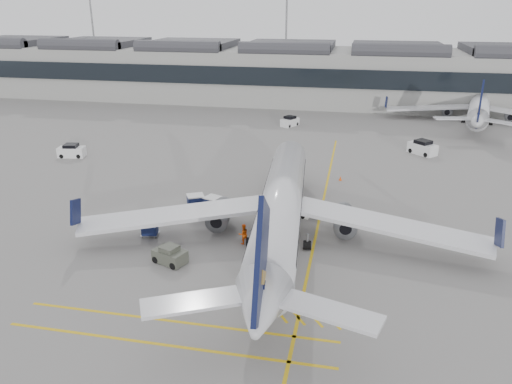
% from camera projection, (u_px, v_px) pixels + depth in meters
% --- Properties ---
extents(ground, '(220.00, 220.00, 0.00)m').
position_uv_depth(ground, '(196.00, 252.00, 43.52)').
color(ground, gray).
rests_on(ground, ground).
extents(terminal, '(200.00, 20.45, 12.40)m').
position_uv_depth(terminal, '(299.00, 73.00, 107.11)').
color(terminal, '#9E9E99').
rests_on(terminal, ground).
extents(light_masts, '(113.00, 0.60, 25.45)m').
position_uv_depth(light_masts, '(300.00, 28.00, 117.31)').
color(light_masts, slate).
rests_on(light_masts, ground).
extents(apron_markings, '(0.25, 60.00, 0.01)m').
position_uv_depth(apron_markings, '(320.00, 216.00, 50.78)').
color(apron_markings, gold).
rests_on(apron_markings, ground).
extents(airliner_main, '(36.37, 39.87, 10.60)m').
position_uv_depth(airliner_main, '(281.00, 207.00, 44.83)').
color(airliner_main, silver).
rests_on(airliner_main, ground).
extents(airliner_far, '(32.03, 35.36, 9.53)m').
position_uv_depth(airliner_far, '(479.00, 107.00, 89.32)').
color(airliner_far, silver).
rests_on(airliner_far, ground).
extents(belt_loader, '(5.08, 2.47, 2.01)m').
position_uv_depth(belt_loader, '(291.00, 208.00, 51.20)').
color(belt_loader, silver).
rests_on(belt_loader, ground).
extents(baggage_cart_a, '(2.09, 1.83, 1.95)m').
position_uv_depth(baggage_cart_a, '(265.00, 239.00, 43.45)').
color(baggage_cart_a, gray).
rests_on(baggage_cart_a, ground).
extents(baggage_cart_b, '(2.27, 2.13, 1.89)m').
position_uv_depth(baggage_cart_b, '(196.00, 203.00, 51.36)').
color(baggage_cart_b, gray).
rests_on(baggage_cart_b, ground).
extents(baggage_cart_c, '(1.71, 1.50, 1.58)m').
position_uv_depth(baggage_cart_c, '(150.00, 227.00, 46.22)').
color(baggage_cart_c, gray).
rests_on(baggage_cart_c, ground).
extents(baggage_cart_d, '(2.23, 2.05, 1.91)m').
position_uv_depth(baggage_cart_d, '(214.00, 205.00, 50.75)').
color(baggage_cart_d, gray).
rests_on(baggage_cart_d, ground).
extents(ramp_agent_a, '(0.72, 0.72, 1.69)m').
position_uv_depth(ramp_agent_a, '(270.00, 222.00, 47.26)').
color(ramp_agent_a, '#DC3E0B').
rests_on(ramp_agent_a, ground).
extents(ramp_agent_b, '(1.17, 1.11, 1.90)m').
position_uv_depth(ramp_agent_b, '(243.00, 234.00, 44.65)').
color(ramp_agent_b, '#F3550C').
rests_on(ramp_agent_b, ground).
extents(pushback_tug, '(3.11, 2.51, 1.51)m').
position_uv_depth(pushback_tug, '(170.00, 255.00, 41.48)').
color(pushback_tug, '#494C41').
rests_on(pushback_tug, ground).
extents(safety_cone_nose, '(0.38, 0.38, 0.53)m').
position_uv_depth(safety_cone_nose, '(340.00, 178.00, 60.79)').
color(safety_cone_nose, '#F24C0A').
rests_on(safety_cone_nose, ground).
extents(safety_cone_engine, '(0.35, 0.35, 0.49)m').
position_uv_depth(safety_cone_engine, '(337.00, 221.00, 48.97)').
color(safety_cone_engine, '#F24C0A').
rests_on(safety_cone_engine, ground).
extents(service_van_left, '(3.84, 2.40, 1.84)m').
position_uv_depth(service_van_left, '(72.00, 151.00, 69.85)').
color(service_van_left, white).
rests_on(service_van_left, ground).
extents(service_van_mid, '(3.14, 3.79, 1.75)m').
position_uv_depth(service_van_mid, '(290.00, 122.00, 87.17)').
color(service_van_mid, white).
rests_on(service_van_mid, ground).
extents(service_van_right, '(4.23, 4.15, 2.03)m').
position_uv_depth(service_van_right, '(423.00, 148.00, 71.10)').
color(service_van_right, white).
rests_on(service_van_right, ground).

